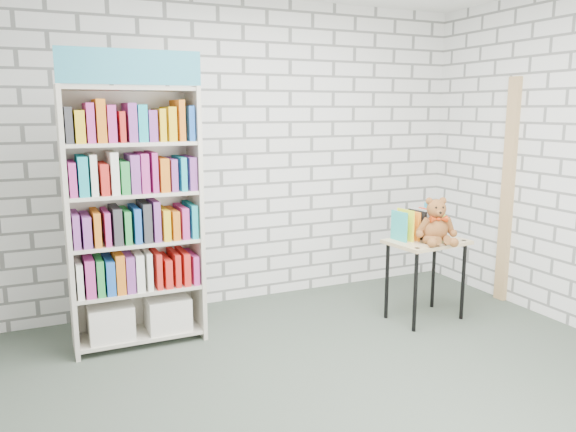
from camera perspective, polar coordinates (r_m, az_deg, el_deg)
name	(u,v)px	position (r m, az deg, el deg)	size (l,w,h in m)	color
ground	(352,388)	(3.89, 6.52, -17.01)	(4.50, 4.50, 0.00)	#3E483D
room_shell	(358,113)	(3.44, 7.17, 10.32)	(4.52, 4.02, 2.81)	silver
bookshelf	(134,216)	(4.41, -15.36, 0.00)	(0.99, 0.38, 2.22)	beige
display_table	(426,251)	(4.98, 13.88, -3.51)	(0.70, 0.52, 0.71)	tan
table_books	(419,222)	(5.00, 13.15, -0.65)	(0.48, 0.25, 0.27)	#28B1A9
teddy_bear	(436,225)	(4.85, 14.84, -0.87)	(0.35, 0.34, 0.38)	brown
door_trim	(508,192)	(5.64, 21.40, 2.31)	(0.05, 0.12, 2.10)	tan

